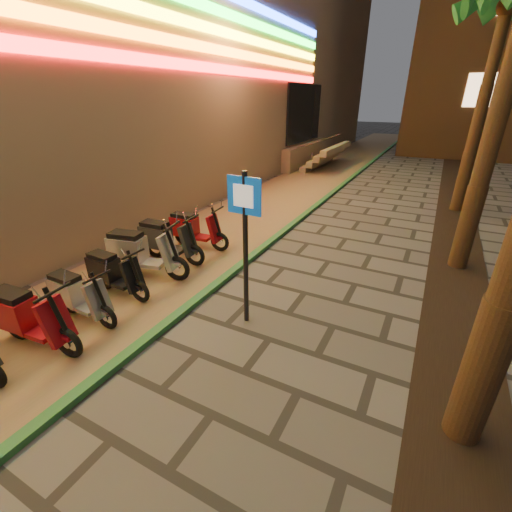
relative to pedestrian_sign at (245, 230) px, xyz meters
The scene contains 13 objects.
ground 3.29m from the pedestrian_sign, 94.90° to the right, with size 120.00×120.00×0.00m, color #474442.
parking_strip 7.93m from the pedestrian_sign, 111.50° to the left, with size 3.40×60.00×0.01m, color #8C7251.
green_curb 7.48m from the pedestrian_sign, 98.98° to the left, with size 0.18×60.00×0.10m, color #296E37.
planting_strip 4.37m from the pedestrian_sign, 33.29° to the left, with size 1.20×40.00×0.02m, color black.
mall_building 18.23m from the pedestrian_sign, 155.30° to the left, with size 24.23×44.00×15.00m.
palm_d 10.67m from the pedestrian_sign, 69.95° to the left, with size 2.97×3.02×7.16m.
pedestrian_sign is the anchor object (origin of this frame).
scooter_5 3.67m from the pedestrian_sign, 141.53° to the right, with size 1.70×0.63×1.20m.
scooter_6 3.25m from the pedestrian_sign, 154.22° to the right, with size 1.48×0.52×1.05m.
scooter_7 3.12m from the pedestrian_sign, behind, with size 1.51×0.53×1.07m.
scooter_8 3.13m from the pedestrian_sign, behind, with size 1.85×0.86×1.30m.
scooter_9 3.44m from the pedestrian_sign, 156.20° to the left, with size 1.73×0.60×1.22m.
scooter_10 3.85m from the pedestrian_sign, 141.55° to the left, with size 1.65×0.60×1.16m.
Camera 1 is at (2.75, -1.62, 3.63)m, focal length 24.00 mm.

